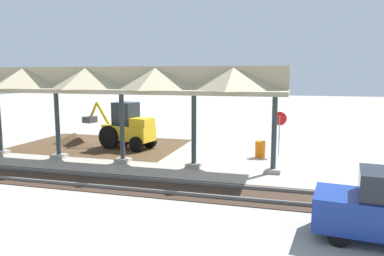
# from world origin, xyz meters

# --- Properties ---
(ground_plane) EXTENTS (120.00, 120.00, 0.00)m
(ground_plane) POSITION_xyz_m (0.00, 0.00, 0.00)
(ground_plane) COLOR #9E998E
(dirt_work_zone) EXTENTS (10.29, 7.00, 0.01)m
(dirt_work_zone) POSITION_xyz_m (8.40, 0.22, 0.00)
(dirt_work_zone) COLOR #4C3823
(dirt_work_zone) RESTS_ON ground
(platform_canopy) EXTENTS (24.02, 3.20, 4.90)m
(platform_canopy) POSITION_xyz_m (8.77, 4.12, 4.18)
(platform_canopy) COLOR #9E998E
(platform_canopy) RESTS_ON ground
(rail_tracks) EXTENTS (60.00, 2.58, 0.15)m
(rail_tracks) POSITION_xyz_m (0.00, 7.72, 0.03)
(rail_tracks) COLOR slate
(rail_tracks) RESTS_ON ground
(stop_sign) EXTENTS (0.76, 0.06, 2.46)m
(stop_sign) POSITION_xyz_m (-2.73, 0.26, 1.78)
(stop_sign) COLOR gray
(stop_sign) RESTS_ON ground
(backhoe) EXTENTS (5.18, 2.37, 2.82)m
(backhoe) POSITION_xyz_m (6.40, 0.57, 1.27)
(backhoe) COLOR yellow
(backhoe) RESTS_ON ground
(dirt_mound) EXTENTS (5.72, 5.72, 1.31)m
(dirt_mound) POSITION_xyz_m (10.55, -0.16, 0.00)
(dirt_mound) COLOR #4C3823
(dirt_mound) RESTS_ON ground
(traffic_barrel) EXTENTS (0.56, 0.56, 0.90)m
(traffic_barrel) POSITION_xyz_m (-1.77, 1.02, 0.45)
(traffic_barrel) COLOR orange
(traffic_barrel) RESTS_ON ground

